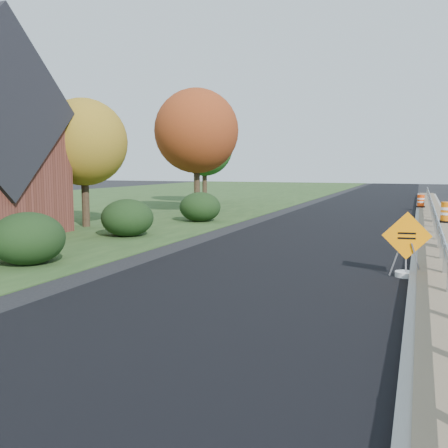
% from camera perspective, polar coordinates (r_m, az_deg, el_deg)
% --- Properties ---
extents(ground, '(140.00, 140.00, 0.00)m').
position_cam_1_polar(ground, '(17.29, 23.32, -3.26)').
color(ground, black).
rests_on(ground, ground).
extents(grass_verge_near, '(30.00, 120.00, 0.03)m').
position_cam_1_polar(grass_verge_near, '(35.84, -19.32, 1.76)').
color(grass_verge_near, '#27421C').
rests_on(grass_verge_near, ground).
extents(milled_overlay, '(7.20, 120.00, 0.01)m').
position_cam_1_polar(milled_overlay, '(27.45, 13.46, 0.57)').
color(milled_overlay, black).
rests_on(milled_overlay, ground).
extents(median, '(1.60, 55.00, 0.23)m').
position_cam_1_polar(median, '(25.20, 22.77, -0.05)').
color(median, gray).
rests_on(median, ground).
extents(guardrail, '(0.10, 46.15, 0.72)m').
position_cam_1_polar(guardrail, '(26.14, 22.79, 1.53)').
color(guardrail, silver).
rests_on(guardrail, median).
extents(hedge_south, '(2.09, 2.09, 1.52)m').
position_cam_1_polar(hedge_south, '(15.28, -21.50, -1.53)').
color(hedge_south, black).
rests_on(hedge_south, ground).
extents(hedge_mid, '(2.09, 2.09, 1.52)m').
position_cam_1_polar(hedge_mid, '(20.31, -10.99, 0.71)').
color(hedge_mid, black).
rests_on(hedge_mid, ground).
extents(hedge_north, '(2.09, 2.09, 1.52)m').
position_cam_1_polar(hedge_north, '(25.35, -2.75, 1.97)').
color(hedge_north, black).
rests_on(hedge_north, ground).
extents(tree_near_yellow, '(3.96, 3.96, 5.88)m').
position_cam_1_polar(tree_near_yellow, '(23.88, -15.74, 8.96)').
color(tree_near_yellow, '#473523').
rests_on(tree_near_yellow, ground).
extents(tree_near_red, '(4.95, 4.95, 7.35)m').
position_cam_1_polar(tree_near_red, '(29.81, -3.16, 10.55)').
color(tree_near_red, '#473523').
rests_on(tree_near_red, ground).
extents(tree_near_back, '(4.29, 4.29, 6.37)m').
position_cam_1_polar(tree_near_back, '(38.29, -2.25, 8.70)').
color(tree_near_back, '#473523').
rests_on(tree_near_back, ground).
extents(caution_sign, '(1.20, 0.51, 1.67)m').
position_cam_1_polar(caution_sign, '(13.45, 20.06, -3.97)').
color(caution_sign, white).
rests_on(caution_sign, ground).
extents(barrel_median_mid, '(0.65, 0.65, 0.95)m').
position_cam_1_polar(barrel_median_mid, '(25.14, 24.09, 1.19)').
color(barrel_median_mid, black).
rests_on(barrel_median_mid, median).
extents(barrel_median_far, '(0.54, 0.54, 0.79)m').
position_cam_1_polar(barrel_median_far, '(34.03, 21.57, 2.44)').
color(barrel_median_far, black).
rests_on(barrel_median_far, median).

